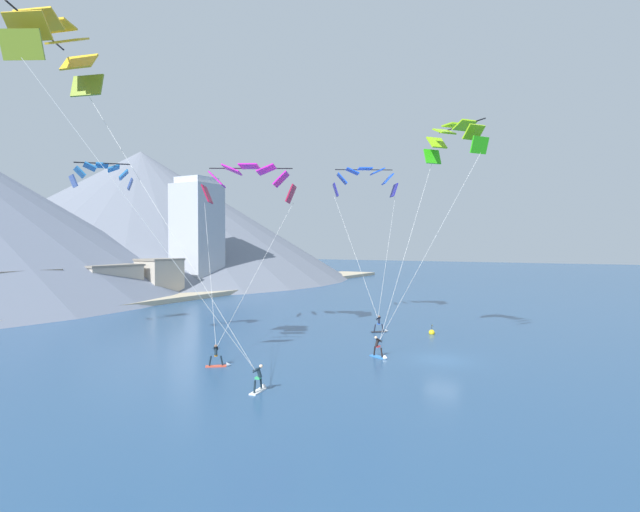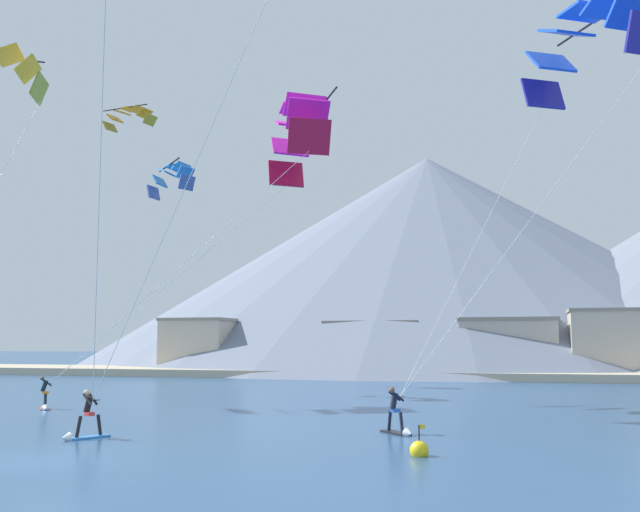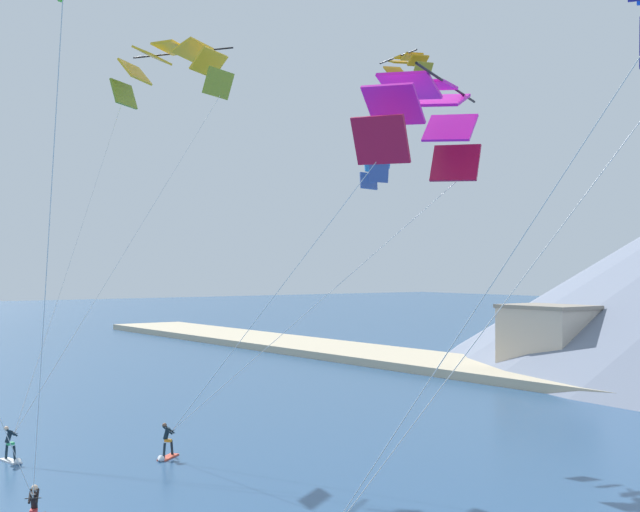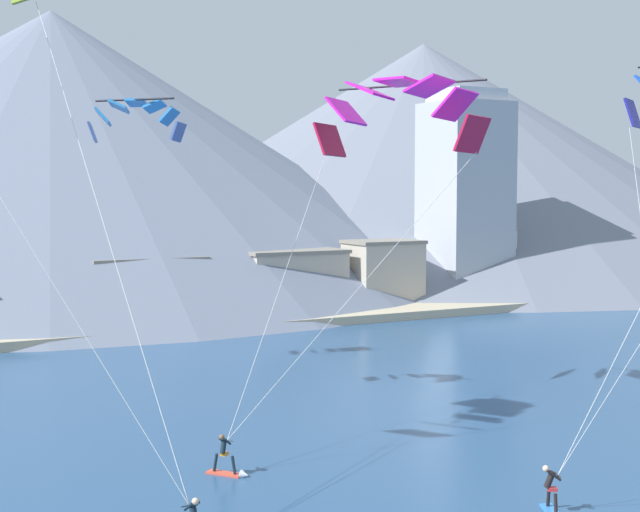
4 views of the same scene
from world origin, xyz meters
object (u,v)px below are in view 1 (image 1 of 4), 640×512
(kitesurfer_near_lead, at_px, (219,360))
(parafoil_kite_mid_center, at_px, (56,46))
(kitesurfer_mid_center, at_px, (260,383))
(kitesurfer_far_left, at_px, (381,327))
(kitesurfer_near_trail, at_px, (380,351))
(parafoil_kite_near_trail, at_px, (454,138))
(parafoil_kite_far_left, at_px, (365,179))
(parafoil_kite_distant_high_outer, at_px, (102,173))
(race_marker_buoy, at_px, (432,332))
(parafoil_kite_near_lead, at_px, (249,179))

(kitesurfer_near_lead, xyz_separation_m, parafoil_kite_mid_center, (-8.85, 4.53, 19.68))
(kitesurfer_mid_center, bearing_deg, kitesurfer_far_left, 3.24)
(kitesurfer_near_trail, bearing_deg, parafoil_kite_near_trail, -33.16)
(kitesurfer_near_trail, xyz_separation_m, kitesurfer_mid_center, (-11.34, 2.86, -0.00))
(kitesurfer_far_left, xyz_separation_m, parafoil_kite_far_left, (7.49, 5.09, 15.55))
(parafoil_kite_mid_center, distance_m, parafoil_kite_far_left, 35.02)
(parafoil_kite_near_trail, distance_m, parafoil_kite_distant_high_outer, 28.93)
(kitesurfer_mid_center, distance_m, race_marker_buoy, 23.12)
(kitesurfer_near_lead, height_order, kitesurfer_near_trail, kitesurfer_near_trail)
(parafoil_kite_near_lead, xyz_separation_m, parafoil_kite_near_trail, (3.02, -18.56, 2.53))
(parafoil_kite_far_left, bearing_deg, parafoil_kite_mid_center, 173.12)
(kitesurfer_near_lead, bearing_deg, parafoil_kite_near_trail, -42.13)
(kitesurfer_far_left, xyz_separation_m, parafoil_kite_distant_high_outer, (-18.11, 17.09, 13.93))
(kitesurfer_near_lead, height_order, race_marker_buoy, kitesurfer_near_lead)
(parafoil_kite_near_lead, bearing_deg, parafoil_kite_mid_center, -176.36)
(kitesurfer_mid_center, height_order, parafoil_kite_near_trail, parafoil_kite_near_trail)
(kitesurfer_near_lead, xyz_separation_m, kitesurfer_far_left, (18.18, -4.72, 0.04))
(parafoil_kite_distant_high_outer, bearing_deg, kitesurfer_mid_center, -100.47)
(kitesurfer_near_lead, relative_size, parafoil_kite_far_left, 0.10)
(parafoil_kite_near_trail, bearing_deg, kitesurfer_mid_center, 158.59)
(parafoil_kite_far_left, distance_m, parafoil_kite_distant_high_outer, 28.32)
(kitesurfer_near_trail, height_order, kitesurfer_far_left, kitesurfer_far_left)
(parafoil_kite_far_left, distance_m, race_marker_buoy, 19.62)
(kitesurfer_near_lead, bearing_deg, parafoil_kite_near_lead, 27.62)
(kitesurfer_near_lead, xyz_separation_m, parafoil_kite_near_lead, (11.09, 5.80, 14.27))
(kitesurfer_far_left, bearing_deg, kitesurfer_near_lead, 165.45)
(kitesurfer_mid_center, bearing_deg, parafoil_kite_far_left, 12.27)
(kitesurfer_near_trail, distance_m, kitesurfer_far_left, 10.93)
(kitesurfer_mid_center, height_order, parafoil_kite_far_left, parafoil_kite_far_left)
(parafoil_kite_near_trail, bearing_deg, parafoil_kite_distant_high_outer, 119.17)
(kitesurfer_near_lead, distance_m, parafoil_kite_far_left, 30.04)
(parafoil_kite_near_trail, height_order, parafoil_kite_far_left, parafoil_kite_near_trail)
(race_marker_buoy, bearing_deg, kitesurfer_far_left, 106.48)
(kitesurfer_near_trail, distance_m, parafoil_kite_mid_center, 29.14)
(parafoil_kite_distant_high_outer, bearing_deg, parafoil_kite_near_lead, -30.84)
(parafoil_kite_mid_center, height_order, race_marker_buoy, parafoil_kite_mid_center)
(kitesurfer_far_left, bearing_deg, parafoil_kite_far_left, 34.20)
(kitesurfer_near_lead, bearing_deg, parafoil_kite_far_left, 0.82)
(parafoil_kite_far_left, relative_size, race_marker_buoy, 15.68)
(kitesurfer_near_lead, relative_size, kitesurfer_mid_center, 0.94)
(kitesurfer_near_trail, height_order, parafoil_kite_mid_center, parafoil_kite_mid_center)
(parafoil_kite_near_lead, relative_size, parafoil_kite_far_left, 0.93)
(parafoil_kite_near_trail, height_order, parafoil_kite_distant_high_outer, parafoil_kite_near_trail)
(kitesurfer_far_left, distance_m, race_marker_buoy, 4.86)
(kitesurfer_near_lead, distance_m, parafoil_kite_mid_center, 22.05)
(parafoil_kite_near_trail, height_order, race_marker_buoy, parafoil_kite_near_trail)
(kitesurfer_mid_center, distance_m, parafoil_kite_mid_center, 22.95)
(parafoil_kite_near_lead, relative_size, parafoil_kite_distant_high_outer, 3.28)
(parafoil_kite_near_trail, bearing_deg, parafoil_kite_mid_center, 143.01)
(parafoil_kite_near_lead, height_order, parafoil_kite_far_left, parafoil_kite_far_left)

